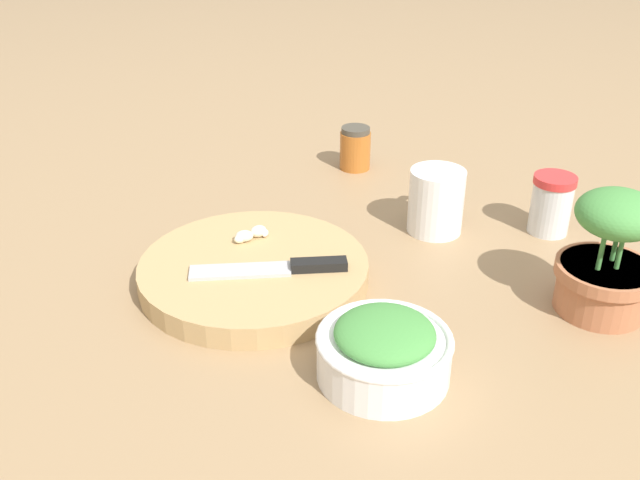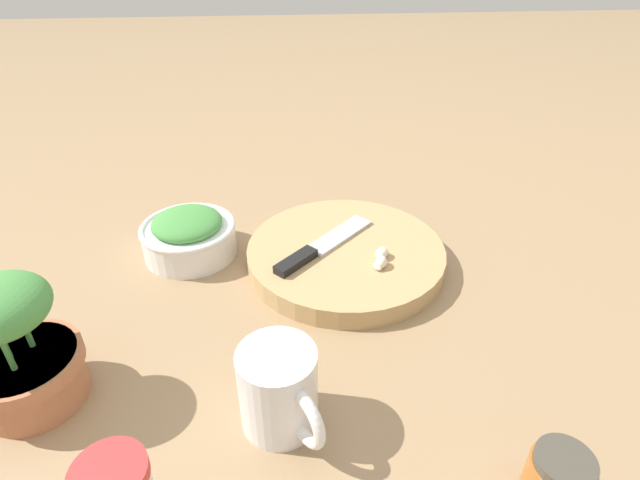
{
  "view_description": "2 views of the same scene",
  "coord_description": "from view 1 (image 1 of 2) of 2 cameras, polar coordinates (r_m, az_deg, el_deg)",
  "views": [
    {
      "loc": [
        0.68,
        0.52,
        0.51
      ],
      "look_at": [
        0.03,
        -0.01,
        0.05
      ],
      "focal_mm": 40.0,
      "sensor_mm": 36.0,
      "label": 1
    },
    {
      "loc": [
        -0.54,
        0.03,
        0.47
      ],
      "look_at": [
        0.05,
        -0.02,
        0.08
      ],
      "focal_mm": 28.0,
      "sensor_mm": 36.0,
      "label": 2
    }
  ],
  "objects": [
    {
      "name": "chef_knife",
      "position": [
        0.94,
        -3.33,
        -2.25
      ],
      "size": [
        0.16,
        0.17,
        0.01
      ],
      "rotation": [
        0.0,
        0.0,
        3.91
      ],
      "color": "black",
      "rests_on": "cutting_board"
    },
    {
      "name": "cutting_board",
      "position": [
        0.97,
        -5.3,
        -2.55
      ],
      "size": [
        0.31,
        0.31,
        0.03
      ],
      "color": "tan",
      "rests_on": "ground_plane"
    },
    {
      "name": "ground_plane",
      "position": [
        1.0,
        1.54,
        -2.4
      ],
      "size": [
        5.0,
        5.0,
        0.0
      ],
      "primitive_type": "plane",
      "color": "#997A56"
    },
    {
      "name": "coffee_mug",
      "position": [
        1.1,
        9.27,
        3.17
      ],
      "size": [
        0.11,
        0.09,
        0.1
      ],
      "color": "white",
      "rests_on": "ground_plane"
    },
    {
      "name": "herb_bowl",
      "position": [
        0.79,
        5.14,
        -8.71
      ],
      "size": [
        0.15,
        0.15,
        0.07
      ],
      "color": "white",
      "rests_on": "ground_plane"
    },
    {
      "name": "honey_jar",
      "position": [
        1.32,
        2.83,
        7.34
      ],
      "size": [
        0.06,
        0.06,
        0.08
      ],
      "color": "#B26023",
      "rests_on": "ground_plane"
    },
    {
      "name": "potted_herb",
      "position": [
        0.95,
        22.07,
        -1.48
      ],
      "size": [
        0.12,
        0.12,
        0.16
      ],
      "color": "#B26B47",
      "rests_on": "ground_plane"
    },
    {
      "name": "garlic_cloves",
      "position": [
        1.01,
        -5.58,
        0.45
      ],
      "size": [
        0.06,
        0.04,
        0.02
      ],
      "color": "silver",
      "rests_on": "cutting_board"
    },
    {
      "name": "spice_jar",
      "position": [
        1.14,
        18.02,
        2.75
      ],
      "size": [
        0.06,
        0.06,
        0.09
      ],
      "color": "silver",
      "rests_on": "ground_plane"
    }
  ]
}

